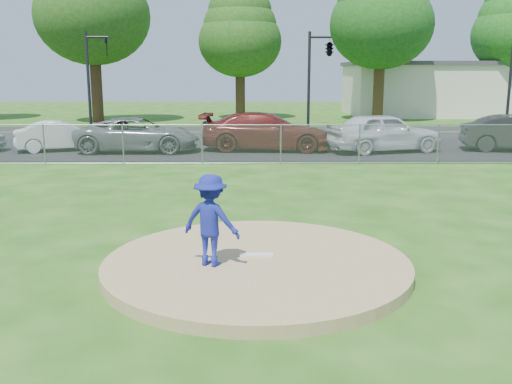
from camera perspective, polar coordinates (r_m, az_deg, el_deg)
ground at (r=19.89m, az=-0.13°, el=1.91°), size 120.00×120.00×0.00m
pitchers_mound at (r=10.15m, az=0.07°, el=-7.31°), size 5.40×5.40×0.20m
pitching_rubber at (r=10.31m, az=0.06°, el=-6.31°), size 0.60×0.15×0.04m
chain_link_fence at (r=21.76m, az=-0.15°, el=4.77°), size 40.00×0.06×1.50m
parking_lot at (r=26.32m, az=-0.18°, el=4.37°), size 50.00×8.00×0.01m
street at (r=33.77m, az=-0.22°, el=6.02°), size 60.00×7.00×0.01m
commercial_building at (r=50.25m, az=18.60°, el=9.79°), size 16.40×9.40×4.30m
tree_left at (r=42.31m, az=-16.11°, el=17.93°), size 7.84×7.84×12.53m
tree_center at (r=43.71m, az=-1.62°, el=15.83°), size 6.16×6.16×9.84m
tree_right at (r=42.78m, az=12.47°, el=17.24°), size 7.28×7.28×11.63m
traffic_signal_left at (r=32.77m, az=-16.04°, el=11.28°), size 1.28×0.20×5.60m
traffic_signal_center at (r=31.87m, az=7.15°, el=13.88°), size 1.42×2.48×5.60m
pitcher at (r=9.67m, az=-4.54°, el=-2.83°), size 1.16×0.92×1.57m
traffic_cone at (r=25.72m, az=-16.02°, el=4.49°), size 0.34×0.34×0.66m
parked_car_white at (r=27.03m, az=-18.88°, el=5.35°), size 4.22×2.80×1.32m
parked_car_gray at (r=25.74m, az=-11.73°, el=5.63°), size 5.39×2.53×1.49m
parked_car_darkred at (r=25.66m, az=1.01°, el=6.08°), size 5.98×2.80×1.69m
parked_car_pearl at (r=25.74m, az=12.67°, el=5.85°), size 5.40×3.33×1.72m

